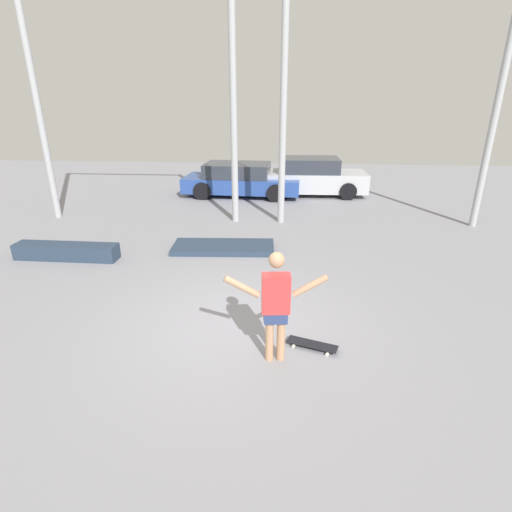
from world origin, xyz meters
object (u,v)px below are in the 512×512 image
Objects in this scene: grind_box at (67,251)px; manual_pad at (223,247)px; skateboard at (312,344)px; parked_car_silver at (312,177)px; skateboarder at (276,302)px; parked_car_blue at (241,180)px.

grind_box is 0.97× the size of manual_pad.
parked_car_silver is (0.55, 10.58, 0.63)m from skateboard.
skateboard is at bearing 23.61° from skateboarder.
manual_pad is 0.56× the size of parked_car_blue.
skateboarder reaches higher than parked_car_blue.
parked_car_blue is (3.44, 6.93, 0.43)m from grind_box.
skateboarder is at bearing -72.21° from manual_pad.
parked_car_silver is at bearing 105.82° from skateboard.
skateboarder reaches higher than skateboard.
skateboarder is 0.41× the size of parked_car_silver.
parked_car_silver is (2.56, 6.42, 0.63)m from manual_pad.
parked_car_silver reaches higher than manual_pad.
grind_box is 3.76m from manual_pad.
skateboard is 4.62m from manual_pad.
skateboarder reaches higher than grind_box.
skateboard is at bearing -74.50° from parked_car_blue.
parked_car_blue reaches higher than skateboard.
manual_pad is at bearing 101.89° from skateboarder.
parked_car_silver reaches higher than skateboard.
manual_pad is at bearing 13.72° from grind_box.
parked_car_silver is (2.77, 0.38, 0.08)m from parked_car_blue.
grind_box reaches higher than manual_pad.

